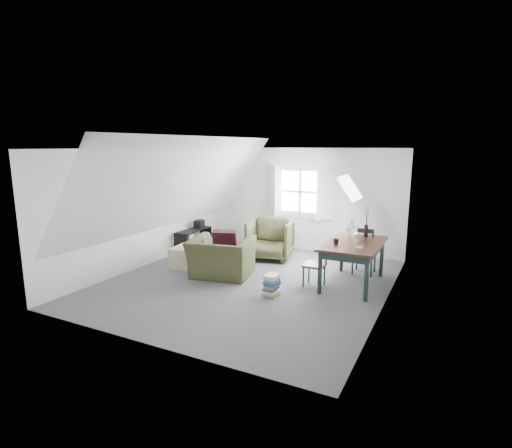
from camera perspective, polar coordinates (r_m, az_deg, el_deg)
The scene contains 24 objects.
floor at distance 7.69m, azimuth -1.10°, elevation -8.24°, with size 5.50×5.50×0.00m, color #535358.
ceiling at distance 7.25m, azimuth -1.18°, elevation 10.73°, with size 5.50×5.50×0.00m, color white.
wall_back at distance 9.85m, azimuth 6.40°, elevation 3.48°, with size 5.00×5.00×0.00m, color silver.
wall_front at distance 5.16m, azimuth -15.65°, elevation -3.89°, with size 5.00×5.00×0.00m, color silver.
wall_left at distance 8.81m, azimuth -15.67°, elevation 2.23°, with size 5.50×5.50×0.00m, color silver.
wall_right at distance 6.60m, azimuth 18.42°, elevation -0.82°, with size 5.50×5.50×0.00m, color silver.
slope_left at distance 8.13m, azimuth -10.88°, elevation 5.46°, with size 5.50×5.50×0.00m, color white.
slope_right at distance 6.71m, azimuth 10.64°, elevation 4.30°, with size 5.50×5.50×0.00m, color white.
dormer_window at distance 9.76m, azimuth 6.27°, elevation 4.59°, with size 1.71×0.35×1.30m.
skylight at distance 7.96m, azimuth 13.29°, elevation 5.03°, with size 0.55×0.75×0.04m, color white.
armchair_near at distance 8.04m, azimuth -4.95°, elevation -7.40°, with size 1.18×1.03×0.77m, color #3D4023.
armchair_far at distance 9.24m, azimuth 2.02°, elevation -4.90°, with size 0.96×0.99×0.90m, color #3D4023.
throw_pillow at distance 7.98m, azimuth -4.46°, elevation -2.49°, with size 0.47×0.13×0.47m, color #360E1D.
ottoman at distance 8.68m, azimuth -9.53°, elevation -4.64°, with size 0.64×0.64×0.43m, color #BFB392.
dining_table at distance 7.56m, azimuth 13.75°, elevation -3.36°, with size 0.97×1.62×0.81m.
demijohn at distance 7.96m, azimuth 13.53°, elevation -0.87°, with size 0.22×0.22×0.31m.
vase_twigs at distance 8.01m, azimuth 15.44°, elevation -0.86°, with size 0.08×0.09×0.60m.
cup at distance 7.31m, azimuth 11.34°, elevation -2.88°, with size 0.11×0.11×0.10m, color black.
paper_box at distance 7.06m, azimuth 14.54°, elevation -3.37°, with size 0.11×0.07×0.04m, color white.
dining_chair_far at distance 8.31m, azimuth 15.20°, elevation -3.52°, with size 0.45×0.45×0.97m.
dining_chair_near at distance 7.40m, azimuth 8.57°, elevation -5.75°, with size 0.38×0.38×0.80m.
media_shelf at distance 9.85m, azimuth -9.00°, elevation -2.53°, with size 0.36×1.07×0.55m.
electronics_box at distance 10.00m, azimuth -8.11°, elevation -0.03°, with size 0.19×0.26×0.21m, color black.
magazine_stack at distance 6.97m, azimuth 2.25°, elevation -8.72°, with size 0.27×0.33×0.37m.
Camera 1 is at (3.41, -6.40, 2.55)m, focal length 28.00 mm.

